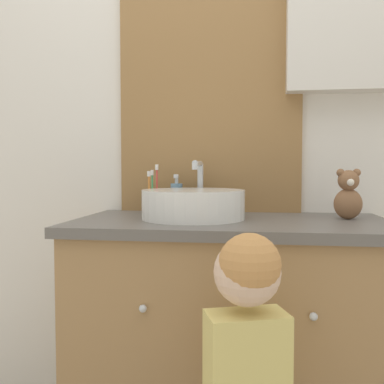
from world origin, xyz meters
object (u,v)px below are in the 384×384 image
(sink_basin, at_px, (194,203))
(soap_dispenser, at_px, (177,197))
(child_figure, at_px, (247,377))
(teddy_bear, at_px, (348,195))
(toothbrush_holder, at_px, (153,203))

(sink_basin, relative_size, soap_dispenser, 2.68)
(child_figure, xyz_separation_m, teddy_bear, (0.35, 0.57, 0.41))
(toothbrush_holder, bearing_deg, teddy_bear, -8.21)
(sink_basin, height_order, soap_dispenser, sink_basin)
(sink_basin, distance_m, teddy_bear, 0.55)
(child_figure, bearing_deg, soap_dispenser, 112.64)
(teddy_bear, bearing_deg, toothbrush_holder, 171.79)
(toothbrush_holder, bearing_deg, soap_dispenser, 22.99)
(soap_dispenser, bearing_deg, teddy_bear, -12.69)
(teddy_bear, bearing_deg, sink_basin, -173.31)
(toothbrush_holder, xyz_separation_m, child_figure, (0.39, -0.68, -0.36))
(child_figure, bearing_deg, sink_basin, 111.42)
(sink_basin, bearing_deg, toothbrush_holder, 138.35)
(child_figure, relative_size, teddy_bear, 4.92)
(soap_dispenser, xyz_separation_m, teddy_bear, (0.65, -0.15, 0.02))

